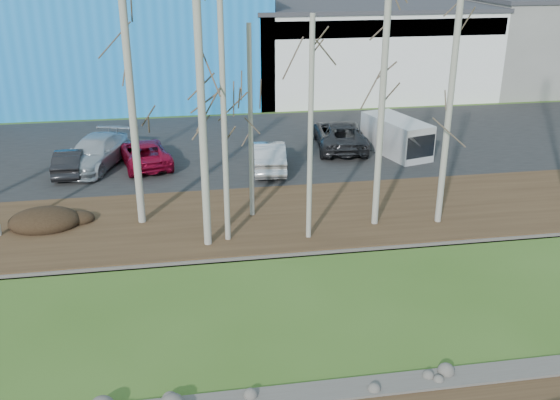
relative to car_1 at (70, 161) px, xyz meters
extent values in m
cube|color=#382616|center=(8.34, -7.08, -0.70)|extent=(80.00, 7.00, 0.15)
cube|color=black|center=(8.34, 3.42, -0.71)|extent=(80.00, 14.00, 0.14)
cube|color=blue|center=(2.34, 17.42, 3.22)|extent=(20.00, 12.00, 8.00)
cube|color=white|center=(20.34, 17.42, 2.47)|extent=(18.00, 12.00, 6.50)
cube|color=#333338|center=(20.34, 17.42, 5.87)|extent=(18.36, 12.24, 0.30)
cube|color=navy|center=(20.34, 11.52, 4.82)|extent=(17.64, 0.20, 1.20)
cube|color=slate|center=(36.34, 17.42, 2.72)|extent=(14.00, 12.00, 7.00)
ellipsoid|color=black|center=(-0.15, -6.60, -0.35)|extent=(2.88, 2.04, 0.57)
cylinder|color=#A3A094|center=(3.79, -6.78, 3.86)|extent=(0.31, 0.31, 8.97)
cylinder|color=#A3A094|center=(7.21, -9.04, 4.60)|extent=(0.21, 0.21, 10.46)
cylinder|color=#A3A094|center=(6.41, -9.34, 3.93)|extent=(0.29, 0.29, 9.12)
cylinder|color=#A3A094|center=(8.45, -6.81, 3.38)|extent=(0.20, 0.20, 8.01)
cylinder|color=#A3A094|center=(10.39, -9.37, 3.66)|extent=(0.20, 0.20, 8.57)
cylinder|color=#A3A094|center=(16.07, -8.77, 4.15)|extent=(0.26, 0.26, 9.56)
cylinder|color=#A3A094|center=(13.39, -8.52, 4.55)|extent=(0.26, 0.26, 10.35)
imported|color=black|center=(0.00, 0.00, 0.00)|extent=(1.36, 3.88, 1.28)
imported|color=maroon|center=(3.66, 0.68, 0.04)|extent=(3.25, 5.26, 1.36)
imported|color=#ABAEB3|center=(1.17, 0.80, 0.15)|extent=(3.82, 5.86, 1.58)
imported|color=silver|center=(10.05, -1.08, 0.11)|extent=(2.06, 4.69, 1.50)
imported|color=#2A2A2C|center=(14.57, 1.95, 0.16)|extent=(3.32, 6.01, 1.59)
cube|color=silver|center=(17.42, 0.55, 0.34)|extent=(3.01, 4.80, 1.95)
cube|color=black|center=(17.90, -1.16, 0.34)|extent=(1.95, 1.38, 1.21)
camera|label=1|loc=(5.61, -31.32, 10.07)|focal=40.00mm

